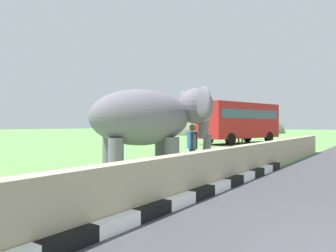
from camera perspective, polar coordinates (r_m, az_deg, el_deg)
The scene contains 7 objects.
striped_curb at distance 5.48m, azimuth -5.70°, elevation -15.87°, with size 16.20×0.20×0.24m.
barrier_parapet at distance 7.45m, azimuth 4.38°, elevation -8.57°, with size 28.00×0.36×1.00m, color tan.
elephant at distance 9.85m, azimuth -2.87°, elevation 1.31°, with size 3.95×3.58×2.83m.
person_handler at distance 10.93m, azimuth 4.34°, elevation -3.51°, with size 0.50×0.53×1.66m.
bus_red at distance 28.67m, azimuth 12.64°, elevation 1.11°, with size 8.97×4.58×3.50m.
cow_near at distance 26.81m, azimuth 12.11°, elevation -1.41°, with size 1.92×1.00×1.23m.
hill_east at distance 68.16m, azimuth 5.18°, elevation -1.14°, with size 43.34×34.67×12.66m.
Camera 1 is at (-4.37, 0.77, 1.64)m, focal length 34.26 mm.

